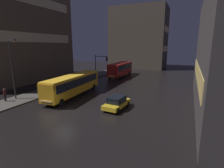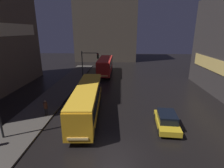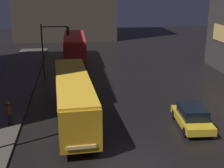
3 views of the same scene
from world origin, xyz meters
TOP-DOWN VIEW (x-y plane):
  - ground_plane at (0.00, 0.00)m, footprint 120.00×120.00m
  - sidewalk_left at (-9.00, 10.00)m, footprint 4.00×48.00m
  - building_left_tower at (-20.97, 12.63)m, footprint 10.07×22.51m
  - building_far_backdrop at (-4.26, 45.95)m, footprint 18.07×12.00m
  - bus_near at (-3.31, 6.52)m, footprint 2.99×12.08m
  - bus_far at (-2.95, 25.08)m, footprint 2.66×10.08m
  - car_taxi at (4.70, 4.18)m, footprint 2.18×4.40m
  - pedestrian_near at (-7.69, 5.81)m, footprint 0.57×0.57m
  - pedestrian_mid at (-9.99, 0.26)m, footprint 0.39×0.39m
  - traffic_light_main at (-5.34, 18.90)m, footprint 2.99×0.35m
  - street_lamp_sidewalk at (-9.51, 1.62)m, footprint 1.25×0.36m

SIDE VIEW (x-z plane):
  - ground_plane at x=0.00m, z-range 0.00..0.00m
  - sidewalk_left at x=-9.00m, z-range 0.00..0.15m
  - car_taxi at x=4.70m, z-range 0.01..1.52m
  - pedestrian_mid at x=-9.99m, z-range 0.31..2.07m
  - pedestrian_near at x=-7.69m, z-range 0.33..2.05m
  - bus_near at x=-3.31m, z-range 0.37..3.56m
  - bus_far at x=-2.95m, z-range 0.39..3.79m
  - traffic_light_main at x=-5.34m, z-range 0.99..6.54m
  - street_lamp_sidewalk at x=-9.51m, z-range 1.42..9.65m
  - building_far_backdrop at x=-4.26m, z-range 0.00..19.91m
  - building_left_tower at x=-20.97m, z-range 0.00..23.91m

